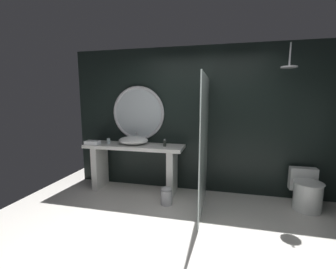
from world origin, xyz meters
The scene contains 12 objects.
ground_plane centered at (0.00, 0.00, 0.00)m, with size 5.76×5.76×0.00m, color silver.
back_wall_panel centered at (0.00, 1.90, 1.30)m, with size 4.80×0.10×2.60m, color black.
vanity_counter centered at (-1.15, 1.57, 0.58)m, with size 1.81×0.52×0.87m.
vessel_sink centered at (-1.17, 1.60, 0.94)m, with size 0.55×0.45×0.21m.
tumbler_cup centered at (-1.64, 1.54, 0.92)m, with size 0.06×0.06×0.10m, color silver.
soap_dispenser centered at (-0.56, 1.55, 0.92)m, with size 0.05×0.05×0.13m.
round_wall_mirror centered at (-1.15, 1.81, 1.42)m, with size 1.01×0.05×1.01m.
shower_glass_panel centered at (0.15, 1.16, 1.02)m, with size 0.02×1.38×2.03m, color silver.
rain_shower_head centered at (1.33, 1.52, 2.18)m, with size 0.23×0.23×0.36m.
toilet centered at (1.71, 1.51, 0.27)m, with size 0.42×0.58×0.59m.
waste_bin centered at (-0.43, 1.13, 0.15)m, with size 0.19×0.19×0.29m.
folded_hand_towel centered at (-1.89, 1.41, 0.90)m, with size 0.25×0.16×0.07m, color white.
Camera 1 is at (0.42, -2.27, 1.69)m, focal length 24.52 mm.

